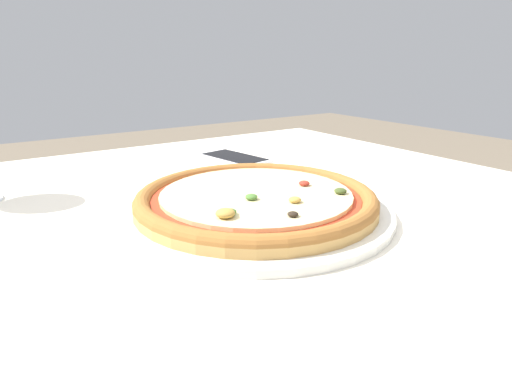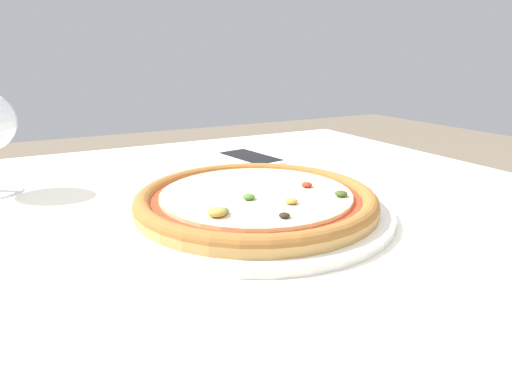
{
  "view_description": "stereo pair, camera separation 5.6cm",
  "coord_description": "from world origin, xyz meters",
  "views": [
    {
      "loc": [
        -0.19,
        -0.44,
        0.92
      ],
      "look_at": [
        0.11,
        0.01,
        0.75
      ],
      "focal_mm": 30.0,
      "sensor_mm": 36.0,
      "label": 1
    },
    {
      "loc": [
        -0.14,
        -0.47,
        0.92
      ],
      "look_at": [
        0.11,
        0.01,
        0.75
      ],
      "focal_mm": 30.0,
      "sensor_mm": 36.0,
      "label": 2
    }
  ],
  "objects": [
    {
      "name": "pizza_plate",
      "position": [
        0.11,
        0.01,
        0.74
      ],
      "size": [
        0.36,
        0.36,
        0.04
      ],
      "color": "white",
      "rests_on": "dining_table"
    },
    {
      "name": "cell_phone",
      "position": [
        0.23,
        0.27,
        0.73
      ],
      "size": [
        0.09,
        0.15,
        0.01
      ],
      "color": "white",
      "rests_on": "dining_table"
    },
    {
      "name": "dining_table",
      "position": [
        0.0,
        0.0,
        0.64
      ],
      "size": [
        1.22,
        1.06,
        0.72
      ],
      "color": "#997047",
      "rests_on": "ground_plane"
    }
  ]
}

